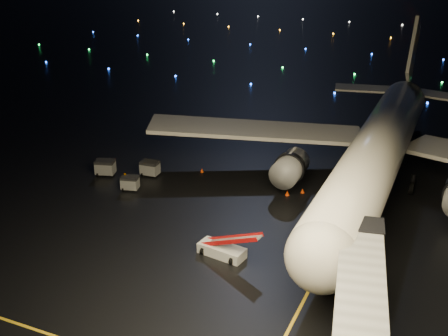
{
  "coord_description": "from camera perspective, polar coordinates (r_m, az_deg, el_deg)",
  "views": [
    {
      "loc": [
        20.92,
        -34.3,
        26.18
      ],
      "look_at": [
        0.45,
        12.0,
        5.0
      ],
      "focal_mm": 45.0,
      "sensor_mm": 36.0,
      "label": 1
    }
  ],
  "objects": [
    {
      "name": "baggage_cart_2",
      "position": [
        67.03,
        -11.96,
        0.04
      ],
      "size": [
        2.49,
        2.05,
        1.84
      ],
      "primitive_type": "cube",
      "rotation": [
        0.0,
        0.0,
        0.28
      ],
      "color": "gray",
      "rests_on": "ground"
    },
    {
      "name": "lane_centre",
      "position": [
        56.52,
        12.09,
        -5.43
      ],
      "size": [
        0.25,
        80.0,
        0.02
      ],
      "primitive_type": "cube",
      "color": "gold",
      "rests_on": "ground"
    },
    {
      "name": "safety_cone_2",
      "position": [
        66.65,
        -2.26,
        -0.23
      ],
      "size": [
        0.42,
        0.42,
        0.46
      ],
      "primitive_type": "cone",
      "rotation": [
        0.0,
        0.0,
        -0.03
      ],
      "color": "#F13D04",
      "rests_on": "ground"
    },
    {
      "name": "taxiway_lights",
      "position": [
        144.21,
        15.43,
        11.52
      ],
      "size": [
        164.0,
        92.0,
        0.36
      ],
      "primitive_type": null,
      "color": "black",
      "rests_on": "ground"
    },
    {
      "name": "airliner",
      "position": [
        64.09,
        16.08,
        5.19
      ],
      "size": [
        55.54,
        52.77,
        15.71
      ],
      "primitive_type": null,
      "rotation": [
        0.0,
        0.0,
        0.0
      ],
      "color": "silver",
      "rests_on": "ground"
    },
    {
      "name": "belt_loader",
      "position": [
        49.26,
        -0.22,
        -7.36
      ],
      "size": [
        6.38,
        2.62,
        3.0
      ],
      "primitive_type": null,
      "rotation": [
        0.0,
        0.0,
        -0.15
      ],
      "color": "silver",
      "rests_on": "ground"
    },
    {
      "name": "lane_cross",
      "position": [
        44.13,
        -19.01,
        -15.13
      ],
      "size": [
        60.0,
        0.25,
        0.02
      ],
      "primitive_type": "cube",
      "color": "gold",
      "rests_on": "ground"
    },
    {
      "name": "safety_cone_3",
      "position": [
        80.93,
        -5.97,
        3.89
      ],
      "size": [
        0.54,
        0.54,
        0.49
      ],
      "primitive_type": "cone",
      "rotation": [
        0.0,
        0.0,
        0.29
      ],
      "color": "#F13D04",
      "rests_on": "ground"
    },
    {
      "name": "crew_c",
      "position": [
        63.25,
        -9.99,
        -1.24
      ],
      "size": [
        1.01,
        1.06,
        1.77
      ],
      "primitive_type": "imported",
      "rotation": [
        0.0,
        0.0,
        -0.84
      ],
      "color": "#FD9A00",
      "rests_on": "ground"
    },
    {
      "name": "baggage_cart_0",
      "position": [
        62.7,
        -9.52,
        -1.52
      ],
      "size": [
        2.09,
        1.68,
        1.56
      ],
      "primitive_type": "cube",
      "rotation": [
        0.0,
        0.0,
        0.24
      ],
      "color": "gray",
      "rests_on": "ground"
    },
    {
      "name": "safety_cone_0",
      "position": [
        61.11,
        6.45,
        -2.53
      ],
      "size": [
        0.54,
        0.54,
        0.56
      ],
      "primitive_type": "cone",
      "rotation": [
        0.0,
        0.0,
        -0.1
      ],
      "color": "#F13D04",
      "rests_on": "ground"
    },
    {
      "name": "baggage_cart_1",
      "position": [
        66.05,
        -7.53,
        -0.03
      ],
      "size": [
        2.14,
        1.57,
        1.74
      ],
      "primitive_type": "cube",
      "rotation": [
        0.0,
        0.0,
        0.07
      ],
      "color": "gray",
      "rests_on": "ground"
    },
    {
      "name": "safety_cone_1",
      "position": [
        61.89,
        7.99,
        -2.29
      ],
      "size": [
        0.56,
        0.56,
        0.51
      ],
      "primitive_type": "cone",
      "rotation": [
        0.0,
        0.0,
        0.29
      ],
      "color": "#F13D04",
      "rests_on": "ground"
    }
  ]
}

